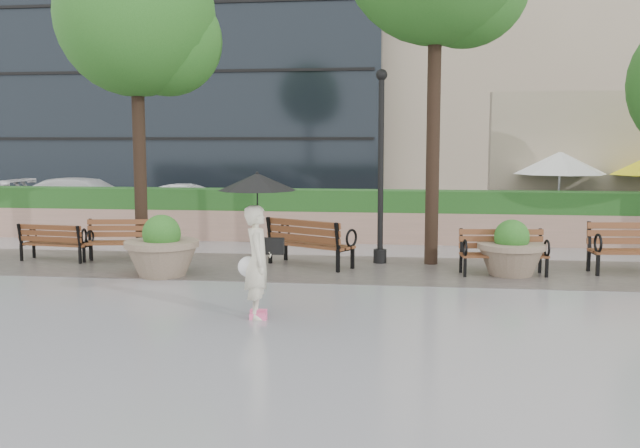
# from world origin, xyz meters

# --- Properties ---
(ground) EXTENTS (100.00, 100.00, 0.00)m
(ground) POSITION_xyz_m (0.00, 0.00, 0.00)
(ground) COLOR gray
(ground) RESTS_ON ground
(cobble_strip) EXTENTS (28.00, 3.20, 0.01)m
(cobble_strip) POSITION_xyz_m (0.00, 3.00, 0.01)
(cobble_strip) COLOR #383330
(cobble_strip) RESTS_ON ground
(hedge_wall) EXTENTS (24.00, 0.80, 1.35)m
(hedge_wall) POSITION_xyz_m (0.00, 7.00, 0.66)
(hedge_wall) COLOR #A57A6A
(hedge_wall) RESTS_ON ground
(asphalt_street) EXTENTS (40.00, 7.00, 0.00)m
(asphalt_street) POSITION_xyz_m (0.00, 11.00, 0.00)
(asphalt_street) COLOR black
(asphalt_street) RESTS_ON ground
(bench_0) EXTENTS (1.59, 0.79, 0.82)m
(bench_0) POSITION_xyz_m (-5.38, 3.13, 0.24)
(bench_0) COLOR brown
(bench_0) RESTS_ON ground
(bench_1) EXTENTS (1.74, 0.90, 0.89)m
(bench_1) POSITION_xyz_m (-3.93, 3.34, 0.27)
(bench_1) COLOR brown
(bench_1) RESTS_ON ground
(bench_2) EXTENTS (1.97, 1.54, 1.00)m
(bench_2) POSITION_xyz_m (0.20, 3.20, 0.30)
(bench_2) COLOR brown
(bench_2) RESTS_ON ground
(bench_3) EXTENTS (1.70, 0.83, 0.88)m
(bench_3) POSITION_xyz_m (4.07, 2.70, 0.26)
(bench_3) COLOR brown
(bench_3) RESTS_ON ground
(bench_4) EXTENTS (1.92, 0.93, 1.00)m
(bench_4) POSITION_xyz_m (6.72, 3.19, 0.30)
(bench_4) COLOR brown
(bench_4) RESTS_ON ground
(planter_left) EXTENTS (1.43, 1.43, 1.20)m
(planter_left) POSITION_xyz_m (-2.49, 1.77, 0.47)
(planter_left) COLOR #7F6B56
(planter_left) RESTS_ON ground
(planter_right) EXTENTS (1.31, 1.31, 1.10)m
(planter_right) POSITION_xyz_m (4.22, 2.71, 0.43)
(planter_right) COLOR #7F6B56
(planter_right) RESTS_ON ground
(lamppost) EXTENTS (0.28, 0.28, 4.09)m
(lamppost) POSITION_xyz_m (1.62, 3.78, 1.80)
(lamppost) COLOR black
(lamppost) RESTS_ON ground
(tree_0) EXTENTS (3.55, 3.47, 7.04)m
(tree_0) POSITION_xyz_m (-3.60, 4.04, 5.16)
(tree_0) COLOR black
(tree_0) RESTS_ON ground
(patio_umb_white) EXTENTS (2.50, 2.50, 2.30)m
(patio_umb_white) POSITION_xyz_m (6.31, 9.03, 1.99)
(patio_umb_white) COLOR black
(patio_umb_white) RESTS_ON ground
(car_left) EXTENTS (5.01, 2.19, 1.43)m
(car_left) POSITION_xyz_m (-8.03, 10.27, 0.72)
(car_left) COLOR silver
(car_left) RESTS_ON ground
(car_right) EXTENTS (4.03, 2.10, 1.27)m
(car_right) POSITION_xyz_m (-4.46, 9.91, 0.63)
(car_right) COLOR silver
(car_right) RESTS_ON ground
(pedestrian) EXTENTS (1.16, 1.16, 2.13)m
(pedestrian) POSITION_xyz_m (0.05, -1.14, 1.30)
(pedestrian) COLOR beige
(pedestrian) RESTS_ON ground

